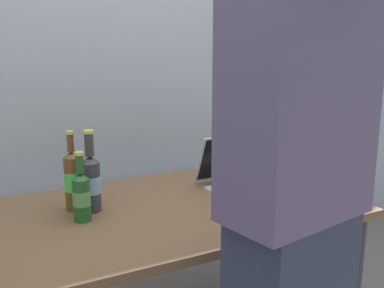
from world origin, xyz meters
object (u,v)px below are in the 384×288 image
object	(u,v)px
beer_bottle_brown	(91,181)
beer_bottle_dark	(81,195)
laptop	(240,175)
person_figure	(293,227)
beer_bottle_green	(73,179)

from	to	relation	value
beer_bottle_brown	beer_bottle_dark	bearing A→B (deg)	-127.22
laptop	person_figure	world-z (taller)	person_figure
laptop	beer_bottle_green	size ratio (longest dim) A/B	1.04
beer_bottle_brown	person_figure	size ratio (longest dim) A/B	0.19
laptop	beer_bottle_green	xyz separation A→B (m)	(-0.74, 0.07, 0.07)
beer_bottle_brown	person_figure	world-z (taller)	person_figure
laptop	beer_bottle_green	world-z (taller)	beer_bottle_green
beer_bottle_green	person_figure	world-z (taller)	person_figure
person_figure	beer_bottle_dark	bearing A→B (deg)	118.81
beer_bottle_green	beer_bottle_dark	bearing A→B (deg)	-90.37
beer_bottle_brown	beer_bottle_green	distance (m)	0.08
beer_bottle_brown	person_figure	bearing A→B (deg)	-67.26
laptop	beer_bottle_green	distance (m)	0.75
beer_bottle_green	laptop	bearing A→B (deg)	-5.41
beer_bottle_dark	person_figure	size ratio (longest dim) A/B	0.15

